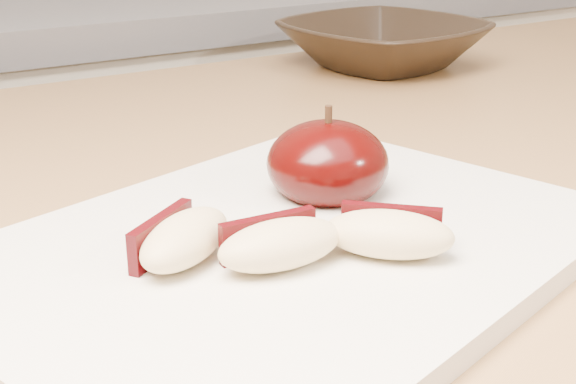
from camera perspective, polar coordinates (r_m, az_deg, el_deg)
back_cabinet at (r=1.32m, az=-18.60°, el=-7.59°), size 2.40×0.62×0.94m
cutting_board at (r=0.41m, az=0.00°, el=-4.09°), size 0.38×0.32×0.01m
apple_half at (r=0.46m, az=2.83°, el=2.03°), size 0.09×0.09×0.06m
apple_wedge_a at (r=0.38m, az=-7.53°, el=-3.29°), size 0.07×0.06×0.02m
apple_wedge_b at (r=0.38m, az=-0.63°, el=-3.67°), size 0.06×0.04×0.02m
apple_wedge_c at (r=0.39m, az=7.20°, el=-2.92°), size 0.07×0.07×0.02m
bowl at (r=0.85m, az=6.77°, el=10.40°), size 0.22×0.22×0.05m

